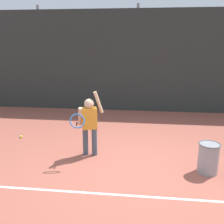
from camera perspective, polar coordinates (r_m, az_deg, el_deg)
ground_plane at (r=5.00m, az=3.75°, el=-12.20°), size 20.00×20.00×0.00m
court_line_baseline at (r=4.20m, az=3.03°, el=-17.96°), size 9.00×0.05×0.00m
back_fence_windscreen at (r=8.69m, az=5.50°, el=11.02°), size 13.50×0.08×3.32m
fence_post_1 at (r=9.42m, az=-15.40°, el=11.34°), size 0.09×0.09×3.47m
fence_post_2 at (r=8.75m, az=5.52°, el=11.54°), size 0.09×0.09×3.47m
tennis_player at (r=5.25m, az=-5.12°, el=-2.23°), size 0.58×0.73×1.35m
ball_hopper at (r=5.01m, az=20.57°, el=-9.47°), size 0.38×0.38×0.56m
tennis_ball_4 at (r=6.79m, az=-19.50°, el=-5.15°), size 0.07×0.07×0.07m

